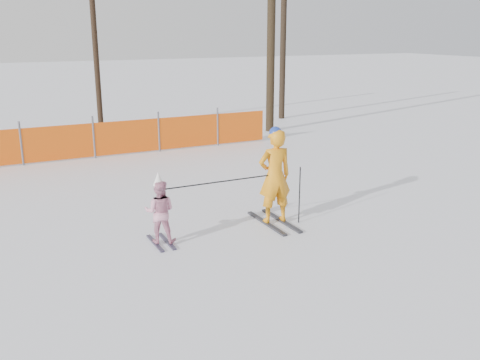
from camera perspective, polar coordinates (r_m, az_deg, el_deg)
name	(u,v)px	position (r m, az deg, el deg)	size (l,w,h in m)	color
ground	(252,239)	(9.80, 1.31, -6.35)	(120.00, 120.00, 0.00)	white
adult	(275,176)	(10.33, 3.73, 0.44)	(0.71, 1.44, 1.93)	black
child	(160,211)	(9.52, -8.56, -3.30)	(0.69, 0.84, 1.32)	black
ski_poles	(249,187)	(10.02, 0.98, -0.72)	(2.67, 0.22, 1.14)	black
tree_trunks	(236,41)	(20.89, -0.48, 14.57)	(7.75, 3.63, 6.94)	black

